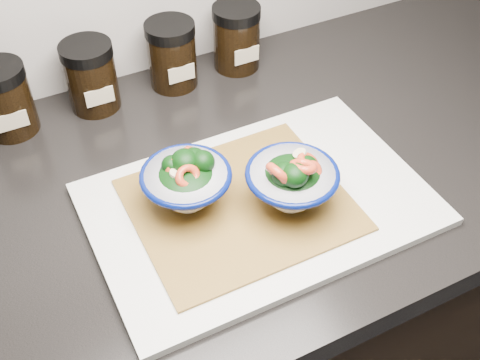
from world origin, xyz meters
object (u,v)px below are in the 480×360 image
cutting_board (259,204)px  bowl_right (292,182)px  spice_jar_b (5,99)px  spice_jar_e (237,37)px  bowl_left (187,181)px  spice_jar_c (91,76)px  spice_jar_d (172,55)px

cutting_board → bowl_right: bearing=-35.0°
spice_jar_b → spice_jar_e: same height
spice_jar_b → bowl_left: bearing=-58.1°
cutting_board → spice_jar_b: size_ratio=3.98×
bowl_left → spice_jar_c: spice_jar_c is taller
bowl_right → spice_jar_b: size_ratio=1.09×
bowl_left → bowl_right: bowl_right is taller
cutting_board → bowl_left: 0.11m
spice_jar_b → spice_jar_e: size_ratio=1.00×
bowl_right → spice_jar_c: size_ratio=1.09×
spice_jar_e → spice_jar_b: bearing=180.0°
bowl_left → spice_jar_b: bearing=121.9°
cutting_board → spice_jar_c: bearing=111.9°
cutting_board → bowl_right: size_ratio=3.65×
spice_jar_b → spice_jar_d: size_ratio=1.00×
bowl_left → spice_jar_c: 0.29m
cutting_board → spice_jar_c: spice_jar_c is taller
spice_jar_d → spice_jar_e: bearing=0.0°
spice_jar_b → cutting_board: bearing=-50.7°
bowl_right → cutting_board: bearing=145.0°
spice_jar_d → spice_jar_e: (0.12, 0.00, 0.00)m
bowl_right → spice_jar_c: spice_jar_c is taller
spice_jar_d → spice_jar_e: size_ratio=1.00×
bowl_right → spice_jar_e: bearing=75.1°
spice_jar_b → spice_jar_d: (0.27, 0.00, 0.00)m
bowl_left → spice_jar_c: size_ratio=1.06×
spice_jar_b → bowl_right: bearing=-49.3°
spice_jar_d → bowl_left: bearing=-108.5°
spice_jar_c → spice_jar_d: size_ratio=1.00×
spice_jar_c → cutting_board: bearing=-68.1°
cutting_board → bowl_left: size_ratio=3.74×
cutting_board → spice_jar_e: (0.13, 0.32, 0.05)m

